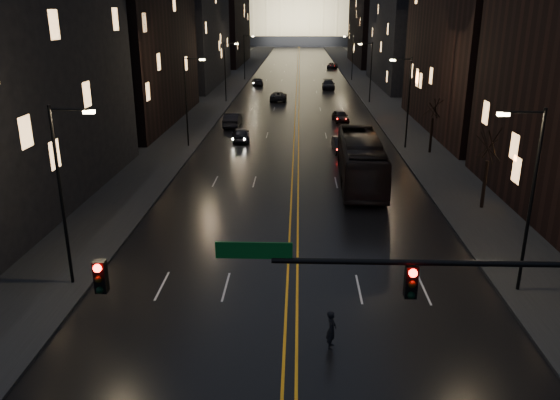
# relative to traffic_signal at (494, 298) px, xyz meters

# --- Properties ---
(road) EXTENTS (20.00, 320.00, 0.02)m
(road) POSITION_rel_traffic_signal_xyz_m (-5.91, 130.00, -5.09)
(road) COLOR black
(road) RESTS_ON ground
(sidewalk_left) EXTENTS (8.00, 320.00, 0.16)m
(sidewalk_left) POSITION_rel_traffic_signal_xyz_m (-19.91, 130.00, -5.02)
(sidewalk_left) COLOR black
(sidewalk_left) RESTS_ON ground
(sidewalk_right) EXTENTS (8.00, 320.00, 0.16)m
(sidewalk_right) POSITION_rel_traffic_signal_xyz_m (8.09, 130.00, -5.02)
(sidewalk_right) COLOR black
(sidewalk_right) RESTS_ON ground
(center_line) EXTENTS (0.62, 320.00, 0.01)m
(center_line) POSITION_rel_traffic_signal_xyz_m (-5.91, 130.00, -5.08)
(center_line) COLOR orange
(center_line) RESTS_ON road
(building_left_mid) EXTENTS (12.00, 30.00, 28.00)m
(building_left_mid) POSITION_rel_traffic_signal_xyz_m (-26.91, 54.00, 8.90)
(building_left_mid) COLOR black
(building_left_mid) RESTS_ON ground
(building_left_far) EXTENTS (12.00, 34.00, 20.00)m
(building_left_far) POSITION_rel_traffic_signal_xyz_m (-26.91, 92.00, 4.90)
(building_left_far) COLOR black
(building_left_far) RESTS_ON ground
(building_left_dist) EXTENTS (12.00, 40.00, 24.00)m
(building_left_dist) POSITION_rel_traffic_signal_xyz_m (-26.91, 140.00, 6.90)
(building_left_dist) COLOR black
(building_left_dist) RESTS_ON ground
(building_right_mid) EXTENTS (12.00, 34.00, 26.00)m
(building_right_mid) POSITION_rel_traffic_signal_xyz_m (15.09, 92.00, 7.90)
(building_right_mid) COLOR black
(building_right_mid) RESTS_ON ground
(building_right_dist) EXTENTS (12.00, 40.00, 22.00)m
(building_right_dist) POSITION_rel_traffic_signal_xyz_m (15.09, 140.00, 5.90)
(building_right_dist) COLOR black
(building_right_dist) RESTS_ON ground
(capitol) EXTENTS (90.00, 50.00, 58.50)m
(capitol) POSITION_rel_traffic_signal_xyz_m (-5.91, 250.00, 12.05)
(capitol) COLOR black
(capitol) RESTS_ON ground
(traffic_signal) EXTENTS (17.29, 0.45, 7.00)m
(traffic_signal) POSITION_rel_traffic_signal_xyz_m (0.00, 0.00, 0.00)
(traffic_signal) COLOR black
(traffic_signal) RESTS_ON ground
(streetlamp_right_near) EXTENTS (2.13, 0.25, 9.00)m
(streetlamp_right_near) POSITION_rel_traffic_signal_xyz_m (4.91, 10.00, -0.02)
(streetlamp_right_near) COLOR black
(streetlamp_right_near) RESTS_ON ground
(streetlamp_left_near) EXTENTS (2.13, 0.25, 9.00)m
(streetlamp_left_near) POSITION_rel_traffic_signal_xyz_m (-16.72, 10.00, -0.02)
(streetlamp_left_near) COLOR black
(streetlamp_left_near) RESTS_ON ground
(streetlamp_right_mid) EXTENTS (2.13, 0.25, 9.00)m
(streetlamp_right_mid) POSITION_rel_traffic_signal_xyz_m (4.91, 40.00, -0.02)
(streetlamp_right_mid) COLOR black
(streetlamp_right_mid) RESTS_ON ground
(streetlamp_left_mid) EXTENTS (2.13, 0.25, 9.00)m
(streetlamp_left_mid) POSITION_rel_traffic_signal_xyz_m (-16.72, 40.00, -0.02)
(streetlamp_left_mid) COLOR black
(streetlamp_left_mid) RESTS_ON ground
(streetlamp_right_far) EXTENTS (2.13, 0.25, 9.00)m
(streetlamp_right_far) POSITION_rel_traffic_signal_xyz_m (4.91, 70.00, -0.02)
(streetlamp_right_far) COLOR black
(streetlamp_right_far) RESTS_ON ground
(streetlamp_left_far) EXTENTS (2.13, 0.25, 9.00)m
(streetlamp_left_far) POSITION_rel_traffic_signal_xyz_m (-16.72, 70.00, -0.02)
(streetlamp_left_far) COLOR black
(streetlamp_left_far) RESTS_ON ground
(streetlamp_right_dist) EXTENTS (2.13, 0.25, 9.00)m
(streetlamp_right_dist) POSITION_rel_traffic_signal_xyz_m (4.91, 100.00, -0.02)
(streetlamp_right_dist) COLOR black
(streetlamp_right_dist) RESTS_ON ground
(streetlamp_left_dist) EXTENTS (2.13, 0.25, 9.00)m
(streetlamp_left_dist) POSITION_rel_traffic_signal_xyz_m (-16.72, 100.00, -0.02)
(streetlamp_left_dist) COLOR black
(streetlamp_left_dist) RESTS_ON ground
(tree_right_mid) EXTENTS (2.40, 2.40, 6.65)m
(tree_right_mid) POSITION_rel_traffic_signal_xyz_m (7.09, 22.00, -0.58)
(tree_right_mid) COLOR black
(tree_right_mid) RESTS_ON ground
(tree_right_far) EXTENTS (2.40, 2.40, 6.65)m
(tree_right_far) POSITION_rel_traffic_signal_xyz_m (7.09, 38.00, -0.58)
(tree_right_far) COLOR black
(tree_right_far) RESTS_ON ground
(bus) EXTENTS (3.54, 13.49, 3.73)m
(bus) POSITION_rel_traffic_signal_xyz_m (-0.71, 28.04, -3.24)
(bus) COLOR black
(bus) RESTS_ON ground
(oncoming_car_a) EXTENTS (2.37, 4.66, 1.52)m
(oncoming_car_a) POSITION_rel_traffic_signal_xyz_m (-11.84, 42.88, -4.34)
(oncoming_car_a) COLOR black
(oncoming_car_a) RESTS_ON ground
(oncoming_car_b) EXTENTS (1.85, 5.21, 1.71)m
(oncoming_car_b) POSITION_rel_traffic_signal_xyz_m (-13.62, 50.77, -4.25)
(oncoming_car_b) COLOR black
(oncoming_car_b) RESTS_ON ground
(oncoming_car_c) EXTENTS (2.56, 5.31, 1.46)m
(oncoming_car_c) POSITION_rel_traffic_signal_xyz_m (-8.89, 71.87, -4.37)
(oncoming_car_c) COLOR black
(oncoming_car_c) RESTS_ON ground
(oncoming_car_d) EXTENTS (2.68, 5.19, 1.44)m
(oncoming_car_d) POSITION_rel_traffic_signal_xyz_m (-13.63, 91.38, -4.38)
(oncoming_car_d) COLOR black
(oncoming_car_d) RESTS_ON ground
(receding_car_a) EXTENTS (1.79, 4.52, 1.46)m
(receding_car_a) POSITION_rel_traffic_signal_xyz_m (-1.46, 38.38, -4.37)
(receding_car_a) COLOR black
(receding_car_a) RESTS_ON ground
(receding_car_b) EXTENTS (2.22, 4.42, 1.45)m
(receding_car_b) POSITION_rel_traffic_signal_xyz_m (-0.43, 54.43, -4.38)
(receding_car_b) COLOR black
(receding_car_b) RESTS_ON ground
(receding_car_c) EXTENTS (2.43, 5.64, 1.62)m
(receding_car_c) POSITION_rel_traffic_signal_xyz_m (-0.37, 86.18, -4.29)
(receding_car_c) COLOR black
(receding_car_c) RESTS_ON ground
(receding_car_d) EXTENTS (3.07, 5.51, 1.46)m
(receding_car_d) POSITION_rel_traffic_signal_xyz_m (2.59, 126.47, -4.38)
(receding_car_d) COLOR black
(receding_car_d) RESTS_ON ground
(pedestrian_a) EXTENTS (0.52, 0.67, 1.65)m
(pedestrian_a) POSITION_rel_traffic_signal_xyz_m (-4.26, 5.00, -4.28)
(pedestrian_a) COLOR black
(pedestrian_a) RESTS_ON ground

